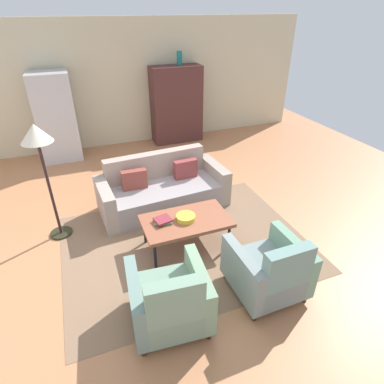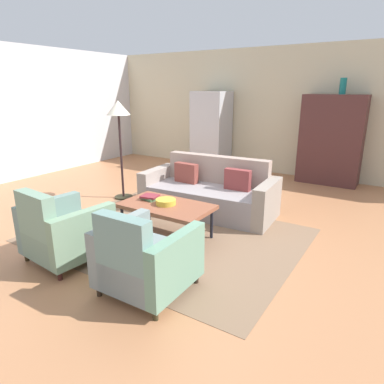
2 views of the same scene
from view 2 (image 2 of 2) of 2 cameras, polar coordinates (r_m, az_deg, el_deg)
ground_plane at (r=4.87m, az=-1.58°, el=-6.12°), size 10.97×10.97×0.00m
wall_back at (r=8.11m, az=14.78°, el=12.88°), size 9.14×0.12×2.80m
area_rug at (r=4.66m, az=-3.88°, el=-7.20°), size 3.40×2.60×0.01m
couch at (r=5.45m, az=3.09°, el=-0.32°), size 2.16×1.04×0.86m
coffee_table at (r=4.46m, az=-4.36°, el=-2.56°), size 1.20×0.70×0.46m
armchair_left at (r=4.14m, az=-21.04°, el=-6.44°), size 0.87×0.87×0.88m
armchair_right at (r=3.32m, az=-8.13°, el=-11.38°), size 0.81×0.81×0.88m
fruit_bowl at (r=4.44m, az=-4.42°, el=-1.66°), size 0.27×0.27×0.07m
book_stack at (r=4.66m, az=-7.09°, el=-0.88°), size 0.27×0.23×0.06m
cabinet at (r=7.54m, az=22.34°, el=8.06°), size 1.20×0.51×1.80m
vase_tall at (r=7.45m, az=24.06°, el=15.96°), size 0.13×0.13×0.31m
refrigerator at (r=8.37m, az=3.25°, el=10.24°), size 0.80×0.73×1.85m
floor_lamp at (r=6.03m, az=-12.23°, el=12.21°), size 0.40×0.40×1.72m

